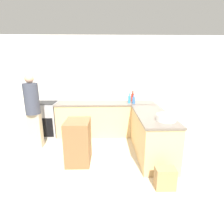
# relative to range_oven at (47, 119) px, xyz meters

# --- Properties ---
(ground_plane) EXTENTS (14.00, 14.00, 0.00)m
(ground_plane) POSITION_rel_range_oven_xyz_m (1.66, -1.71, -0.47)
(ground_plane) COLOR beige
(wall_back) EXTENTS (8.00, 0.06, 2.70)m
(wall_back) POSITION_rel_range_oven_xyz_m (1.66, 0.33, 0.88)
(wall_back) COLOR white
(wall_back) RESTS_ON ground_plane
(counter_back) EXTENTS (2.70, 0.64, 0.93)m
(counter_back) POSITION_rel_range_oven_xyz_m (1.66, 0.00, -0.00)
(counter_back) COLOR #D6B27A
(counter_back) RESTS_ON ground_plane
(counter_peninsula) EXTENTS (0.69, 1.76, 0.93)m
(counter_peninsula) POSITION_rel_range_oven_xyz_m (2.66, -1.16, -0.00)
(counter_peninsula) COLOR #D6B27A
(counter_peninsula) RESTS_ON ground_plane
(range_oven) EXTENTS (0.60, 0.61, 0.94)m
(range_oven) POSITION_rel_range_oven_xyz_m (0.00, 0.00, 0.00)
(range_oven) COLOR #99999E
(range_oven) RESTS_ON ground_plane
(island_table) EXTENTS (0.47, 0.60, 0.89)m
(island_table) POSITION_rel_range_oven_xyz_m (1.11, -1.45, -0.03)
(island_table) COLOR brown
(island_table) RESTS_ON ground_plane
(mixing_bowl) EXTENTS (0.37, 0.37, 0.12)m
(mixing_bowl) POSITION_rel_range_oven_xyz_m (2.78, -1.64, 0.52)
(mixing_bowl) COLOR white
(mixing_bowl) RESTS_ON counter_peninsula
(water_bottle_blue) EXTENTS (0.08, 0.08, 0.23)m
(water_bottle_blue) POSITION_rel_range_oven_xyz_m (2.40, -0.15, 0.55)
(water_bottle_blue) COLOR #386BB7
(water_bottle_blue) RESTS_ON counter_back
(hot_sauce_bottle) EXTENTS (0.09, 0.09, 0.29)m
(hot_sauce_bottle) POSITION_rel_range_oven_xyz_m (2.42, 0.17, 0.58)
(hot_sauce_bottle) COLOR red
(hot_sauce_bottle) RESTS_ON counter_back
(dish_soap_bottle) EXTENTS (0.07, 0.07, 0.27)m
(dish_soap_bottle) POSITION_rel_range_oven_xyz_m (2.28, -0.09, 0.57)
(dish_soap_bottle) COLOR #338CBF
(dish_soap_bottle) RESTS_ON counter_back
(person_by_range) EXTENTS (0.33, 0.33, 1.74)m
(person_by_range) POSITION_rel_range_oven_xyz_m (-0.03, -0.74, 0.48)
(person_by_range) COLOR #ADA38E
(person_by_range) RESTS_ON ground_plane
(paper_bag) EXTENTS (0.32, 0.20, 0.36)m
(paper_bag) POSITION_rel_range_oven_xyz_m (2.61, -2.29, -0.29)
(paper_bag) COLOR #A88456
(paper_bag) RESTS_ON ground_plane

